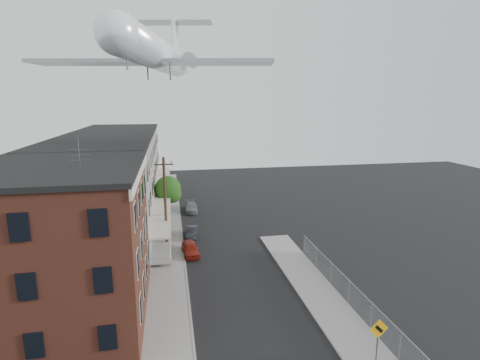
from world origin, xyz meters
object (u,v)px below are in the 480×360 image
object	(u,v)px
airplane	(157,54)
car_far	(191,207)
utility_pole	(165,202)
car_mid	(192,233)
car_near	(190,249)
warning_sign	(378,335)
street_tree	(169,190)

from	to	relation	value
airplane	car_far	bearing A→B (deg)	72.41
utility_pole	car_mid	xyz separation A→B (m)	(2.54, 2.44, -4.12)
airplane	car_near	bearing A→B (deg)	-58.90
warning_sign	street_tree	size ratio (longest dim) A/B	0.54
warning_sign	utility_pole	distance (m)	22.25
warning_sign	car_mid	bearing A→B (deg)	111.97
car_near	car_far	size ratio (longest dim) A/B	0.90
car_mid	car_far	bearing A→B (deg)	91.82
street_tree	airplane	size ratio (longest dim) A/B	0.21
car_near	car_mid	bearing A→B (deg)	80.48
warning_sign	car_far	bearing A→B (deg)	104.70
car_near	street_tree	bearing A→B (deg)	94.07
car_far	street_tree	bearing A→B (deg)	-140.77
car_mid	car_far	size ratio (longest dim) A/B	0.85
street_tree	car_far	bearing A→B (deg)	37.06
car_mid	airplane	size ratio (longest dim) A/B	0.14
warning_sign	airplane	bearing A→B (deg)	118.65
warning_sign	utility_pole	xyz separation A→B (m)	(-11.20, 19.03, 2.79)
street_tree	airplane	distance (m)	16.99
street_tree	car_mid	size ratio (longest dim) A/B	1.55
warning_sign	car_near	distance (m)	19.27
utility_pole	car_far	size ratio (longest dim) A/B	2.29
car_mid	car_far	xyz separation A→B (m)	(0.52, 9.56, 0.02)
street_tree	car_near	bearing A→B (deg)	-81.34
car_near	car_mid	distance (m)	4.52
car_far	airplane	bearing A→B (deg)	-105.42
car_far	car_mid	bearing A→B (deg)	-90.96
car_far	airplane	world-z (taller)	airplane
car_mid	car_far	distance (m)	9.57
car_near	warning_sign	bearing A→B (deg)	-66.52
airplane	warning_sign	bearing A→B (deg)	-61.35
utility_pole	airplane	bearing A→B (deg)	95.43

